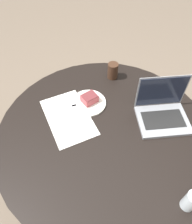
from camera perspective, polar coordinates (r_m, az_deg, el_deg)
ground_plane at (r=1.89m, az=1.54°, el=-17.25°), size 12.00×12.00×0.00m
dining_table at (r=1.35m, az=2.08°, el=-7.52°), size 1.23×1.23×0.72m
paper_document at (r=1.32m, az=-7.27°, el=-1.31°), size 0.44×0.34×0.00m
plate at (r=1.38m, az=-2.02°, el=2.41°), size 0.22×0.22×0.01m
cake_slice at (r=1.36m, az=-1.72°, el=3.58°), size 0.11×0.12×0.05m
fork at (r=1.36m, az=-3.65°, el=2.21°), size 0.05×0.17×0.00m
coffee_glass at (r=1.53m, az=4.41°, el=10.69°), size 0.07×0.07×0.11m
water_glass at (r=1.10m, az=23.52°, el=-20.56°), size 0.06×0.06×0.12m
laptop at (r=1.34m, az=16.97°, el=-0.06°), size 0.26×0.31×0.24m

